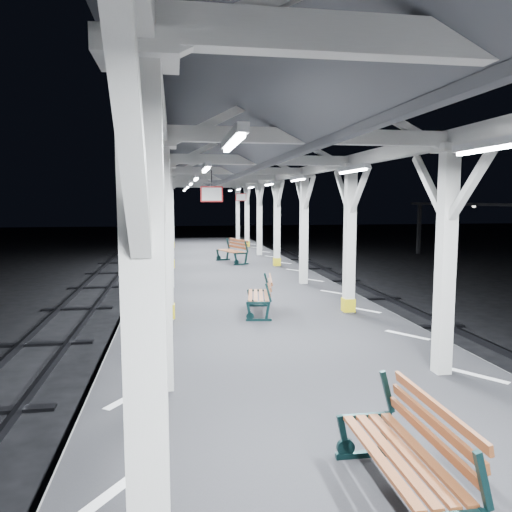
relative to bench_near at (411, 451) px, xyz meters
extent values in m
plane|color=black|center=(-0.06, 4.92, -1.47)|extent=(120.00, 120.00, 0.00)
cube|color=black|center=(-0.06, 4.92, -0.97)|extent=(6.00, 50.00, 1.00)
cube|color=silver|center=(-2.51, 4.92, -0.47)|extent=(1.00, 48.00, 0.01)
cube|color=silver|center=(2.39, 4.92, -0.47)|extent=(1.00, 48.00, 0.01)
cube|color=#2D2D33|center=(-4.51, 4.92, -1.39)|extent=(0.08, 60.00, 0.16)
cube|color=#2D2D33|center=(4.39, 4.92, -1.39)|extent=(0.08, 60.00, 0.16)
cube|color=silver|center=(-2.06, -1.08, 1.13)|extent=(0.22, 0.22, 3.20)
cube|color=silver|center=(-2.06, -1.08, 2.79)|extent=(0.40, 0.40, 0.12)
cube|color=silver|center=(-2.06, -0.53, 2.28)|extent=(0.10, 0.99, 0.99)
cube|color=silver|center=(-2.06, -1.63, 2.28)|extent=(0.10, 0.99, 0.99)
cube|color=silver|center=(-2.06, 2.92, 1.13)|extent=(0.22, 0.22, 3.20)
cube|color=silver|center=(-2.06, 2.92, 2.79)|extent=(0.40, 0.40, 0.12)
cube|color=silver|center=(-2.06, 3.47, 2.28)|extent=(0.10, 0.99, 0.99)
cube|color=silver|center=(-2.06, 2.37, 2.28)|extent=(0.10, 0.99, 0.99)
cube|color=silver|center=(-2.06, 6.92, 1.13)|extent=(0.22, 0.22, 3.20)
cube|color=silver|center=(-2.06, 6.92, 2.79)|extent=(0.40, 0.40, 0.12)
cube|color=gold|center=(-2.06, 6.92, -0.29)|extent=(0.26, 0.26, 0.30)
cube|color=silver|center=(-2.06, 7.47, 2.28)|extent=(0.10, 0.99, 0.99)
cube|color=silver|center=(-2.06, 6.37, 2.28)|extent=(0.10, 0.99, 0.99)
cube|color=silver|center=(-2.06, 10.92, 1.13)|extent=(0.22, 0.22, 3.20)
cube|color=silver|center=(-2.06, 10.92, 2.79)|extent=(0.40, 0.40, 0.12)
cube|color=silver|center=(-2.06, 11.47, 2.28)|extent=(0.10, 0.99, 0.99)
cube|color=silver|center=(-2.06, 10.37, 2.28)|extent=(0.10, 0.99, 0.99)
cube|color=silver|center=(-2.06, 14.92, 1.13)|extent=(0.22, 0.22, 3.20)
cube|color=silver|center=(-2.06, 14.92, 2.79)|extent=(0.40, 0.40, 0.12)
cube|color=gold|center=(-2.06, 14.92, -0.29)|extent=(0.26, 0.26, 0.30)
cube|color=silver|center=(-2.06, 15.47, 2.28)|extent=(0.10, 0.99, 0.99)
cube|color=silver|center=(-2.06, 14.37, 2.28)|extent=(0.10, 0.99, 0.99)
cube|color=silver|center=(-2.06, 18.92, 1.13)|extent=(0.22, 0.22, 3.20)
cube|color=silver|center=(-2.06, 18.92, 2.79)|extent=(0.40, 0.40, 0.12)
cube|color=silver|center=(-2.06, 19.47, 2.28)|extent=(0.10, 0.99, 0.99)
cube|color=silver|center=(-2.06, 18.37, 2.28)|extent=(0.10, 0.99, 0.99)
cube|color=silver|center=(-2.06, 22.92, 1.13)|extent=(0.22, 0.22, 3.20)
cube|color=silver|center=(-2.06, 22.92, 2.79)|extent=(0.40, 0.40, 0.12)
cube|color=gold|center=(-2.06, 22.92, -0.29)|extent=(0.26, 0.26, 0.30)
cube|color=silver|center=(-2.06, 23.47, 2.28)|extent=(0.10, 0.99, 0.99)
cube|color=silver|center=(-2.06, 22.37, 2.28)|extent=(0.10, 0.99, 0.99)
cube|color=silver|center=(-2.06, 26.92, 1.13)|extent=(0.22, 0.22, 3.20)
cube|color=silver|center=(-2.06, 26.92, 2.79)|extent=(0.40, 0.40, 0.12)
cube|color=silver|center=(-2.06, 27.47, 2.28)|extent=(0.10, 0.99, 0.99)
cube|color=silver|center=(-2.06, 26.37, 2.28)|extent=(0.10, 0.99, 0.99)
cube|color=silver|center=(1.94, 2.92, 1.13)|extent=(0.22, 0.22, 3.20)
cube|color=silver|center=(1.94, 2.92, 2.79)|extent=(0.40, 0.40, 0.12)
cube|color=silver|center=(1.94, 3.47, 2.28)|extent=(0.10, 0.99, 0.99)
cube|color=silver|center=(1.94, 2.37, 2.28)|extent=(0.10, 0.99, 0.99)
cube|color=silver|center=(1.94, 6.92, 1.13)|extent=(0.22, 0.22, 3.20)
cube|color=silver|center=(1.94, 6.92, 2.79)|extent=(0.40, 0.40, 0.12)
cube|color=gold|center=(1.94, 6.92, -0.29)|extent=(0.26, 0.26, 0.30)
cube|color=silver|center=(1.94, 7.47, 2.28)|extent=(0.10, 0.99, 0.99)
cube|color=silver|center=(1.94, 6.37, 2.28)|extent=(0.10, 0.99, 0.99)
cube|color=silver|center=(1.94, 10.92, 1.13)|extent=(0.22, 0.22, 3.20)
cube|color=silver|center=(1.94, 10.92, 2.79)|extent=(0.40, 0.40, 0.12)
cube|color=silver|center=(1.94, 11.47, 2.28)|extent=(0.10, 0.99, 0.99)
cube|color=silver|center=(1.94, 10.37, 2.28)|extent=(0.10, 0.99, 0.99)
cube|color=silver|center=(1.94, 14.92, 1.13)|extent=(0.22, 0.22, 3.20)
cube|color=silver|center=(1.94, 14.92, 2.79)|extent=(0.40, 0.40, 0.12)
cube|color=gold|center=(1.94, 14.92, -0.29)|extent=(0.26, 0.26, 0.30)
cube|color=silver|center=(1.94, 15.47, 2.28)|extent=(0.10, 0.99, 0.99)
cube|color=silver|center=(1.94, 14.37, 2.28)|extent=(0.10, 0.99, 0.99)
cube|color=silver|center=(1.94, 18.92, 1.13)|extent=(0.22, 0.22, 3.20)
cube|color=silver|center=(1.94, 18.92, 2.79)|extent=(0.40, 0.40, 0.12)
cube|color=silver|center=(1.94, 19.47, 2.28)|extent=(0.10, 0.99, 0.99)
cube|color=silver|center=(1.94, 18.37, 2.28)|extent=(0.10, 0.99, 0.99)
cube|color=silver|center=(1.94, 22.92, 1.13)|extent=(0.22, 0.22, 3.20)
cube|color=silver|center=(1.94, 22.92, 2.79)|extent=(0.40, 0.40, 0.12)
cube|color=gold|center=(1.94, 22.92, -0.29)|extent=(0.26, 0.26, 0.30)
cube|color=silver|center=(1.94, 23.47, 2.28)|extent=(0.10, 0.99, 0.99)
cube|color=silver|center=(1.94, 22.37, 2.28)|extent=(0.10, 0.99, 0.99)
cube|color=silver|center=(1.94, 26.92, 1.13)|extent=(0.22, 0.22, 3.20)
cube|color=silver|center=(1.94, 26.92, 2.79)|extent=(0.40, 0.40, 0.12)
cube|color=silver|center=(1.94, 27.47, 2.28)|extent=(0.10, 0.99, 0.99)
cube|color=silver|center=(1.94, 26.37, 2.28)|extent=(0.10, 0.99, 0.99)
cube|color=silver|center=(-2.06, 4.92, 2.91)|extent=(0.18, 48.00, 0.24)
cube|color=silver|center=(1.94, 4.92, 2.91)|extent=(0.18, 48.00, 0.24)
cube|color=silver|center=(-0.06, -1.08, 2.91)|extent=(4.20, 0.14, 0.20)
cube|color=silver|center=(-0.06, 2.92, 2.91)|extent=(4.20, 0.14, 0.20)
cube|color=silver|center=(-0.06, 6.92, 2.91)|extent=(4.20, 0.14, 0.20)
cube|color=silver|center=(-0.06, 10.92, 2.91)|extent=(4.20, 0.14, 0.20)
cube|color=silver|center=(-0.06, 14.92, 2.91)|extent=(4.20, 0.14, 0.20)
cube|color=silver|center=(-0.06, 18.92, 2.91)|extent=(4.20, 0.14, 0.20)
cube|color=silver|center=(-0.06, 22.92, 2.91)|extent=(4.20, 0.14, 0.20)
cube|color=silver|center=(-0.06, 26.92, 2.91)|extent=(4.20, 0.14, 0.20)
cube|color=silver|center=(-0.06, 4.92, 3.83)|extent=(0.16, 48.00, 0.20)
cube|color=#45474C|center=(-1.36, 4.92, 3.45)|extent=(2.80, 49.00, 1.45)
cube|color=#45474C|center=(1.24, 4.92, 3.45)|extent=(2.80, 49.00, 1.45)
cube|color=silver|center=(-1.36, 0.92, 2.63)|extent=(0.10, 1.35, 0.08)
cube|color=white|center=(-1.36, 0.92, 2.58)|extent=(0.05, 1.25, 0.05)
cube|color=silver|center=(-1.36, 4.92, 2.63)|extent=(0.10, 1.35, 0.08)
cube|color=white|center=(-1.36, 4.92, 2.58)|extent=(0.05, 1.25, 0.05)
cube|color=silver|center=(-1.36, 8.92, 2.63)|extent=(0.10, 1.35, 0.08)
cube|color=white|center=(-1.36, 8.92, 2.58)|extent=(0.05, 1.25, 0.05)
cube|color=silver|center=(-1.36, 12.92, 2.63)|extent=(0.10, 1.35, 0.08)
cube|color=white|center=(-1.36, 12.92, 2.58)|extent=(0.05, 1.25, 0.05)
cube|color=silver|center=(-1.36, 16.92, 2.63)|extent=(0.10, 1.35, 0.08)
cube|color=white|center=(-1.36, 16.92, 2.58)|extent=(0.05, 1.25, 0.05)
cube|color=silver|center=(-1.36, 20.92, 2.63)|extent=(0.10, 1.35, 0.08)
cube|color=white|center=(-1.36, 20.92, 2.58)|extent=(0.05, 1.25, 0.05)
cube|color=silver|center=(-1.36, 24.92, 2.63)|extent=(0.10, 1.35, 0.08)
cube|color=white|center=(-1.36, 24.92, 2.58)|extent=(0.05, 1.25, 0.05)
cube|color=silver|center=(1.24, 0.92, 2.63)|extent=(0.10, 1.35, 0.08)
cube|color=white|center=(1.24, 0.92, 2.58)|extent=(0.05, 1.25, 0.05)
cube|color=silver|center=(1.24, 4.92, 2.63)|extent=(0.10, 1.35, 0.08)
cube|color=white|center=(1.24, 4.92, 2.58)|extent=(0.05, 1.25, 0.05)
cube|color=silver|center=(1.24, 8.92, 2.63)|extent=(0.10, 1.35, 0.08)
cube|color=white|center=(1.24, 8.92, 2.58)|extent=(0.05, 1.25, 0.05)
cube|color=silver|center=(1.24, 12.92, 2.63)|extent=(0.10, 1.35, 0.08)
cube|color=white|center=(1.24, 12.92, 2.58)|extent=(0.05, 1.25, 0.05)
cube|color=silver|center=(1.24, 16.92, 2.63)|extent=(0.10, 1.35, 0.08)
cube|color=white|center=(1.24, 16.92, 2.58)|extent=(0.05, 1.25, 0.05)
cube|color=silver|center=(1.24, 20.92, 2.63)|extent=(0.10, 1.35, 0.08)
cube|color=white|center=(1.24, 20.92, 2.58)|extent=(0.05, 1.25, 0.05)
cube|color=silver|center=(1.24, 24.92, 2.63)|extent=(0.10, 1.35, 0.08)
cube|color=white|center=(1.24, 24.92, 2.58)|extent=(0.05, 1.25, 0.05)
cylinder|color=black|center=(-1.07, 7.64, 2.55)|extent=(0.02, 0.02, 0.36)
cube|color=red|center=(-1.07, 7.64, 2.19)|extent=(0.50, 0.03, 0.35)
cube|color=white|center=(-1.07, 7.64, 2.19)|extent=(0.44, 0.04, 0.29)
cylinder|color=black|center=(1.21, 19.87, 2.55)|extent=(0.02, 0.02, 0.36)
cube|color=red|center=(1.21, 19.87, 2.19)|extent=(0.50, 0.03, 0.35)
cube|color=white|center=(1.21, 19.87, 2.19)|extent=(0.44, 0.05, 0.29)
cube|color=black|center=(13.94, 26.92, 0.18)|extent=(0.20, 0.20, 3.30)
sphere|color=silver|center=(13.94, 20.92, 1.75)|extent=(0.20, 0.20, 0.20)
sphere|color=silver|center=(13.94, 26.92, 1.75)|extent=(0.20, 0.20, 0.20)
cube|color=black|center=(0.11, -0.79, 0.19)|extent=(0.16, 0.05, 0.43)
cube|color=black|center=(-0.09, 0.79, -0.44)|extent=(0.59, 0.07, 0.06)
cube|color=black|center=(-0.30, 0.79, -0.25)|extent=(0.15, 0.05, 0.46)
cube|color=black|center=(0.11, 0.79, -0.25)|extent=(0.14, 0.05, 0.46)
cube|color=black|center=(0.13, 0.79, 0.19)|extent=(0.16, 0.05, 0.43)
cube|color=brown|center=(-0.29, 0.00, -0.03)|extent=(0.11, 1.50, 0.03)
cube|color=brown|center=(-0.16, 0.00, -0.03)|extent=(0.11, 1.50, 0.03)
cube|color=brown|center=(-0.04, 0.00, -0.03)|extent=(0.11, 1.50, 0.03)
cube|color=brown|center=(0.09, 0.00, -0.03)|extent=(0.11, 1.50, 0.03)
cube|color=brown|center=(0.16, 0.00, 0.11)|extent=(0.07, 1.50, 0.09)
cube|color=brown|center=(0.18, 0.00, 0.24)|extent=(0.07, 1.50, 0.09)
cube|color=brown|center=(0.20, 0.00, 0.37)|extent=(0.07, 1.50, 0.09)
cube|color=black|center=(-0.19, 6.45, -0.45)|extent=(0.55, 0.14, 0.05)
cube|color=black|center=(-0.39, 6.49, -0.26)|extent=(0.15, 0.07, 0.42)
cube|color=black|center=(-0.01, 6.43, -0.26)|extent=(0.13, 0.07, 0.42)
cube|color=black|center=(0.00, 6.42, 0.14)|extent=(0.15, 0.07, 0.40)
cube|color=black|center=(0.04, 7.90, -0.45)|extent=(0.55, 0.14, 0.05)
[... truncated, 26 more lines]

